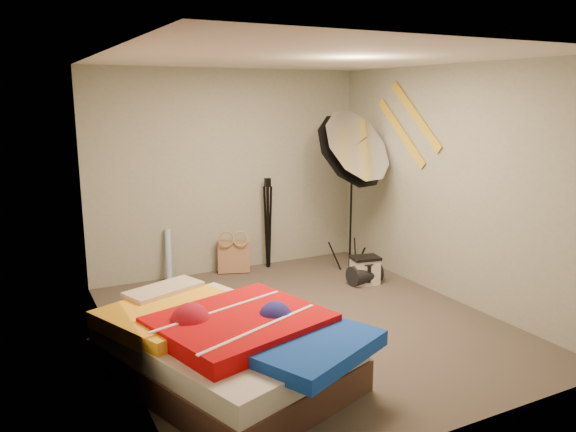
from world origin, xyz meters
TOP-DOWN VIEW (x-y plane):
  - floor at (0.00, 0.00)m, footprint 4.00×4.00m
  - ceiling at (0.00, 0.00)m, footprint 4.00×4.00m
  - wall_back at (0.00, 2.00)m, footprint 3.50×0.00m
  - wall_front at (0.00, -2.00)m, footprint 3.50×0.00m
  - wall_left at (-1.75, 0.00)m, footprint 0.00×4.00m
  - wall_right at (1.75, 0.00)m, footprint 0.00×4.00m
  - tote_bag at (-0.02, 1.86)m, footprint 0.43×0.29m
  - wrapping_roll at (-0.84, 1.90)m, footprint 0.12×0.19m
  - camera_case at (1.19, 0.73)m, footprint 0.34×0.27m
  - duffel_bag at (1.18, 0.73)m, footprint 0.41×0.27m
  - wall_stripe_upper at (1.73, 0.60)m, footprint 0.02×0.91m
  - wall_stripe_lower at (1.73, 0.85)m, footprint 0.02×0.91m
  - bed at (-1.10, -0.65)m, footprint 1.92×2.26m
  - photo_umbrella at (1.22, 1.15)m, footprint 1.17×0.89m
  - camera_tripod at (0.46, 1.85)m, footprint 0.07×0.07m

SIDE VIEW (x-z plane):
  - floor at x=0.00m, z-range 0.00..0.00m
  - duffel_bag at x=1.18m, z-range 0.00..0.24m
  - camera_case at x=1.19m, z-range 0.00..0.30m
  - tote_bag at x=-0.02m, z-range -0.01..0.40m
  - bed at x=-1.10m, z-range 0.00..0.56m
  - wrapping_roll at x=-0.84m, z-range 0.00..0.63m
  - camera_tripod at x=0.46m, z-range 0.09..1.25m
  - wall_back at x=0.00m, z-range -0.50..3.00m
  - wall_front at x=0.00m, z-range -0.50..3.00m
  - wall_left at x=-1.75m, z-range -0.75..3.25m
  - wall_right at x=1.75m, z-range -0.75..3.25m
  - photo_umbrella at x=1.22m, z-range 0.46..2.58m
  - wall_stripe_lower at x=1.73m, z-range 1.36..2.14m
  - wall_stripe_upper at x=1.73m, z-range 1.56..2.34m
  - ceiling at x=0.00m, z-range 2.50..2.50m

